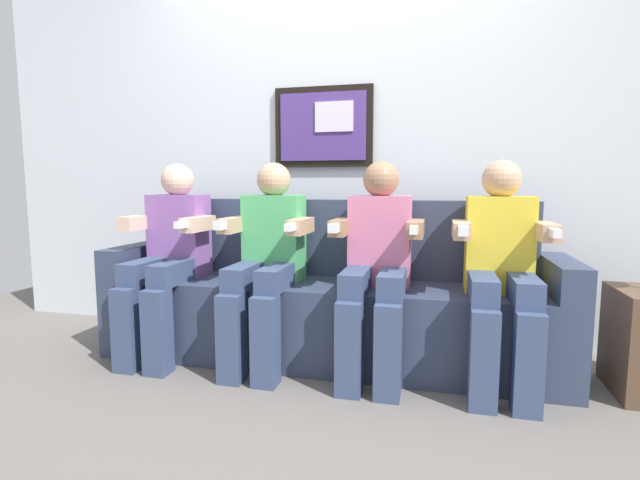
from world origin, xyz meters
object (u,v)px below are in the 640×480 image
object	(u,v)px
person_rightmost	(501,264)
person_right_center	(377,260)
person_leftmost	(169,252)
couch	(328,304)
person_left_center	(267,255)

from	to	relation	value
person_rightmost	person_right_center	bearing A→B (deg)	180.00
person_leftmost	person_right_center	size ratio (longest dim) A/B	1.00
couch	person_leftmost	size ratio (longest dim) A/B	2.29
person_leftmost	person_right_center	xyz separation A→B (m)	(1.19, -0.00, 0.00)
couch	person_leftmost	distance (m)	0.96
couch	person_left_center	distance (m)	0.45
person_right_center	person_leftmost	bearing A→B (deg)	179.98
couch	person_right_center	size ratio (longest dim) A/B	2.29
person_right_center	person_left_center	bearing A→B (deg)	180.00
person_leftmost	person_left_center	size ratio (longest dim) A/B	1.00
person_left_center	person_rightmost	world-z (taller)	same
person_left_center	person_rightmost	distance (m)	1.20
couch	person_rightmost	size ratio (longest dim) A/B	2.29
person_leftmost	person_right_center	bearing A→B (deg)	-0.02
couch	person_left_center	xyz separation A→B (m)	(-0.30, -0.17, 0.29)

